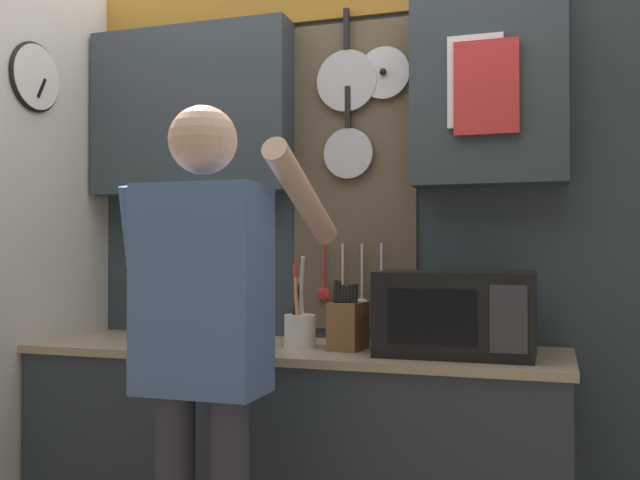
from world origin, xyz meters
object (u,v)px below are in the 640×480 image
(microwave, at_px, (457,313))
(utensil_crock, at_px, (300,326))
(knife_block, at_px, (348,325))
(person, at_px, (204,333))

(microwave, height_order, utensil_crock, utensil_crock)
(microwave, xyz_separation_m, knife_block, (-0.39, 0.00, -0.05))
(microwave, bearing_deg, person, -140.41)
(person, bearing_deg, utensil_crock, 79.64)
(microwave, xyz_separation_m, person, (-0.68, -0.56, -0.03))
(knife_block, relative_size, utensil_crock, 0.75)
(microwave, height_order, knife_block, microwave)
(knife_block, relative_size, person, 0.15)
(knife_block, bearing_deg, microwave, -0.02)
(utensil_crock, distance_m, person, 0.57)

